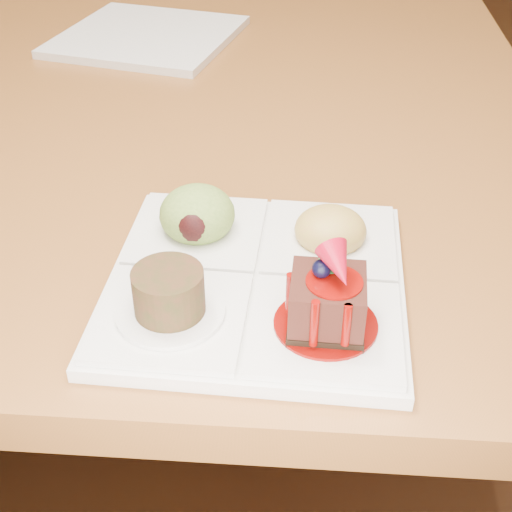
{
  "coord_description": "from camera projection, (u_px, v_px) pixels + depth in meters",
  "views": [
    {
      "loc": [
        0.19,
        -1.22,
        1.13
      ],
      "look_at": [
        0.15,
        -0.75,
        0.79
      ],
      "focal_mm": 50.0,
      "sensor_mm": 36.0,
      "label": 1
    }
  ],
  "objects": [
    {
      "name": "sampler_plate",
      "position": [
        254.0,
        269.0,
        0.59
      ],
      "size": [
        0.26,
        0.26,
        0.1
      ],
      "rotation": [
        0.0,
        0.0,
        -0.04
      ],
      "color": "silver",
      "rests_on": "dining_table"
    },
    {
      "name": "ground",
      "position": [
        213.0,
        338.0,
        1.66
      ],
      "size": [
        6.0,
        6.0,
        0.0
      ],
      "primitive_type": "plane",
      "color": "#513217"
    },
    {
      "name": "second_plate",
      "position": [
        147.0,
        36.0,
        1.1
      ],
      "size": [
        0.3,
        0.3,
        0.01
      ],
      "primitive_type": "cube",
      "rotation": [
        0.0,
        0.0,
        -0.24
      ],
      "color": "silver",
      "rests_on": "dining_table"
    },
    {
      "name": "dining_table",
      "position": [
        199.0,
        51.0,
        1.26
      ],
      "size": [
        1.0,
        1.8,
        0.75
      ],
      "color": "brown",
      "rests_on": "ground"
    }
  ]
}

